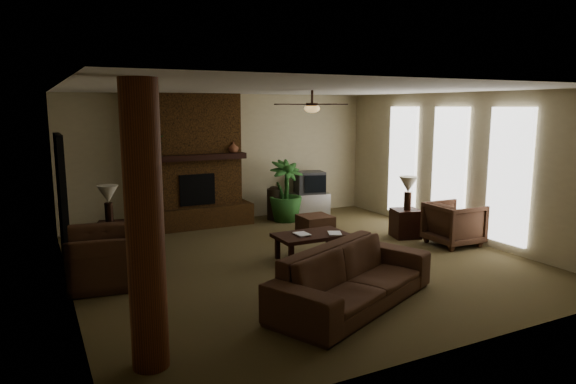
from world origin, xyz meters
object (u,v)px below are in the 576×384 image
tv_stand (310,204)px  lamp_right (408,187)px  armchair_right (454,222)px  floor_plant (286,204)px  log_column (145,228)px  coffee_table (311,237)px  floor_vase (275,201)px  lamp_left (108,197)px  sofa (353,268)px  armchair_left (106,248)px  side_table_right (406,223)px  side_table_left (113,238)px  ottoman (315,225)px

tv_stand → lamp_right: 2.92m
armchair_right → floor_plant: bearing=32.5°
log_column → coffee_table: bearing=37.2°
floor_vase → lamp_left: size_ratio=1.18×
sofa → armchair_right: bearing=1.3°
tv_stand → armchair_left: bearing=-146.2°
armchair_right → lamp_left: bearing=70.2°
armchair_left → lamp_right: lamp_right is taller
armchair_left → side_table_right: bearing=98.6°
side_table_left → armchair_right: bearing=-21.9°
floor_vase → lamp_right: lamp_right is taller
log_column → floor_vase: bearing=54.0°
floor_vase → side_table_right: size_ratio=1.40×
log_column → side_table_right: size_ratio=5.09×
ottoman → floor_plant: 1.43m
side_table_left → ottoman: bearing=-7.7°
ottoman → side_table_left: side_table_left is taller
coffee_table → lamp_right: bearing=8.9°
armchair_right → ottoman: size_ratio=1.46×
armchair_right → lamp_left: 6.21m
tv_stand → ottoman: bearing=-112.3°
ottoman → floor_vase: (-0.09, 1.68, 0.23)m
coffee_table → floor_vase: bearing=75.8°
ottoman → tv_stand: 2.02m
tv_stand → floor_plant: bearing=-151.3°
armchair_left → sofa: bearing=57.3°
sofa → lamp_right: bearing=15.6°
ottoman → lamp_left: bearing=171.9°
armchair_right → ottoman: bearing=49.5°
ottoman → side_table_left: (-3.77, 0.51, 0.08)m
armchair_left → coffee_table: size_ratio=1.00×
floor_vase → side_table_right: 3.06m
armchair_left → side_table_right: (5.60, 0.11, -0.25)m
armchair_right → coffee_table: 2.82m
armchair_left → lamp_left: lamp_left is taller
armchair_right → side_table_left: (-5.70, 2.29, -0.16)m
sofa → coffee_table: (0.51, 2.01, -0.12)m
sofa → side_table_left: size_ratio=4.63×
armchair_right → sofa: bearing=117.4°
floor_plant → lamp_left: lamp_left is taller
floor_plant → tv_stand: bearing=24.6°
coffee_table → lamp_left: (-2.95, 1.86, 0.63)m
ottoman → tv_stand: (0.90, 1.81, 0.05)m
armchair_right → coffee_table: bearing=82.9°
log_column → armchair_right: log_column is taller
side_table_left → side_table_right: bearing=-15.1°
sofa → lamp_left: 4.60m
log_column → lamp_left: bearing=86.9°
lamp_left → side_table_left: bearing=-44.5°
side_table_left → lamp_right: lamp_right is taller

